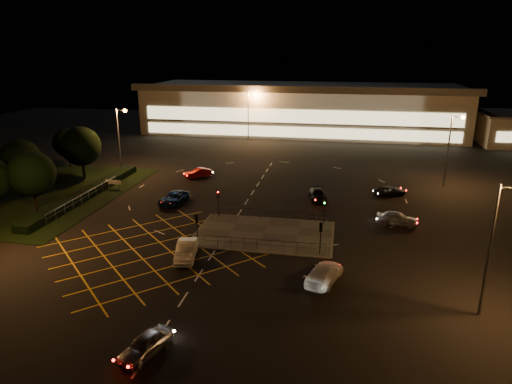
% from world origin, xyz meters
% --- Properties ---
extents(ground, '(180.00, 180.00, 0.00)m').
position_xyz_m(ground, '(0.00, 0.00, 0.00)').
color(ground, black).
rests_on(ground, ground).
extents(pedestrian_island, '(14.00, 9.00, 0.12)m').
position_xyz_m(pedestrian_island, '(2.00, -2.00, 0.06)').
color(pedestrian_island, '#4C4944').
rests_on(pedestrian_island, ground).
extents(grass_verge, '(18.00, 30.00, 0.08)m').
position_xyz_m(grass_verge, '(-28.00, 6.00, 0.04)').
color(grass_verge, black).
rests_on(grass_verge, ground).
extents(hedge, '(2.00, 26.00, 1.00)m').
position_xyz_m(hedge, '(-23.00, 6.00, 0.50)').
color(hedge, black).
rests_on(hedge, ground).
extents(supermarket, '(72.00, 26.50, 10.50)m').
position_xyz_m(supermarket, '(0.00, 61.95, 5.31)').
color(supermarket, beige).
rests_on(supermarket, ground).
extents(streetlight_se, '(1.78, 0.56, 10.03)m').
position_xyz_m(streetlight_se, '(20.44, -14.00, 6.56)').
color(streetlight_se, slate).
rests_on(streetlight_se, ground).
extents(streetlight_nw, '(1.78, 0.56, 10.03)m').
position_xyz_m(streetlight_nw, '(-23.56, 18.00, 6.56)').
color(streetlight_nw, slate).
rests_on(streetlight_nw, ground).
extents(streetlight_ne, '(1.78, 0.56, 10.03)m').
position_xyz_m(streetlight_ne, '(24.44, 20.00, 6.56)').
color(streetlight_ne, slate).
rests_on(streetlight_ne, ground).
extents(streetlight_far_left, '(1.78, 0.56, 10.03)m').
position_xyz_m(streetlight_far_left, '(-9.56, 48.00, 6.56)').
color(streetlight_far_left, slate).
rests_on(streetlight_far_left, ground).
extents(streetlight_far_right, '(1.78, 0.56, 10.03)m').
position_xyz_m(streetlight_far_right, '(30.44, 50.00, 6.56)').
color(streetlight_far_right, slate).
rests_on(streetlight_far_right, ground).
extents(signal_sw, '(0.28, 0.30, 3.15)m').
position_xyz_m(signal_sw, '(-4.00, -5.99, 2.37)').
color(signal_sw, black).
rests_on(signal_sw, pedestrian_island).
extents(signal_se, '(0.28, 0.30, 3.15)m').
position_xyz_m(signal_se, '(8.00, -5.99, 2.37)').
color(signal_se, black).
rests_on(signal_se, pedestrian_island).
extents(signal_nw, '(0.28, 0.30, 3.15)m').
position_xyz_m(signal_nw, '(-4.00, 1.99, 2.37)').
color(signal_nw, black).
rests_on(signal_nw, pedestrian_island).
extents(signal_ne, '(0.28, 0.30, 3.15)m').
position_xyz_m(signal_ne, '(8.00, 1.99, 2.37)').
color(signal_ne, black).
rests_on(signal_ne, pedestrian_island).
extents(tree_b, '(5.40, 5.40, 7.35)m').
position_xyz_m(tree_b, '(-32.00, 6.00, 4.64)').
color(tree_b, black).
rests_on(tree_b, ground).
extents(tree_c, '(5.76, 5.76, 7.84)m').
position_xyz_m(tree_c, '(-28.00, 14.00, 4.95)').
color(tree_c, black).
rests_on(tree_c, ground).
extents(tree_d, '(4.68, 4.68, 6.37)m').
position_xyz_m(tree_d, '(-34.00, 20.00, 4.02)').
color(tree_d, black).
rests_on(tree_d, ground).
extents(tree_e, '(5.40, 5.40, 7.35)m').
position_xyz_m(tree_e, '(-26.00, 0.00, 4.64)').
color(tree_e, black).
rests_on(tree_e, ground).
extents(car_near_silver, '(2.84, 4.32, 1.37)m').
position_xyz_m(car_near_silver, '(-2.10, -22.78, 0.68)').
color(car_near_silver, '#9EA0A4').
rests_on(car_near_silver, ground).
extents(car_queue_white, '(2.55, 5.00, 1.57)m').
position_xyz_m(car_queue_white, '(-4.13, -9.01, 0.79)').
color(car_queue_white, silver).
rests_on(car_queue_white, ground).
extents(car_left_blue, '(2.88, 5.39, 1.44)m').
position_xyz_m(car_left_blue, '(-10.84, 5.64, 0.72)').
color(car_left_blue, '#0A1B41').
rests_on(car_left_blue, ground).
extents(car_far_dkgrey, '(2.75, 4.85, 1.33)m').
position_xyz_m(car_far_dkgrey, '(6.82, 10.49, 0.66)').
color(car_far_dkgrey, black).
rests_on(car_far_dkgrey, ground).
extents(car_right_silver, '(4.62, 2.37, 1.50)m').
position_xyz_m(car_right_silver, '(15.94, 3.40, 0.75)').
color(car_right_silver, '#AEAFB6').
rests_on(car_right_silver, ground).
extents(car_circ_red, '(4.02, 3.84, 1.36)m').
position_xyz_m(car_circ_red, '(-11.52, 18.04, 0.68)').
color(car_circ_red, maroon).
rests_on(car_circ_red, ground).
extents(car_east_grey, '(4.83, 3.84, 1.22)m').
position_xyz_m(car_east_grey, '(16.10, 14.11, 0.61)').
color(car_east_grey, black).
rests_on(car_east_grey, ground).
extents(car_approach_white, '(3.52, 5.55, 1.50)m').
position_xyz_m(car_approach_white, '(8.61, -11.05, 0.75)').
color(car_approach_white, silver).
rests_on(car_approach_white, ground).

